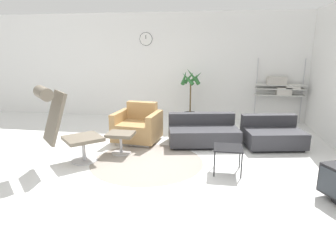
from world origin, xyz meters
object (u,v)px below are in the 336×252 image
lounge_chair (63,121)px  armchair_red (138,127)px  potted_plant (190,101)px  shelf_unit (281,87)px  ottoman (121,138)px  couch_low (203,133)px  side_table (228,150)px  couch_second (272,135)px

lounge_chair → armchair_red: (0.84, 1.49, -0.47)m
lounge_chair → potted_plant: bearing=106.9°
potted_plant → shelf_unit: bearing=8.6°
ottoman → armchair_red: bearing=81.7°
shelf_unit → ottoman: bearing=-139.4°
potted_plant → couch_low: bearing=-76.0°
ottoman → potted_plant: (1.05, 2.49, 0.29)m
armchair_red → side_table: armchair_red is taller
lounge_chair → potted_plant: potted_plant is taller
ottoman → couch_low: (1.46, 0.82, -0.07)m
couch_second → ottoman: bearing=6.2°
lounge_chair → couch_low: (2.19, 1.52, -0.54)m
ottoman → side_table: size_ratio=1.09×
armchair_red → side_table: size_ratio=2.17×
ottoman → shelf_unit: bearing=40.6°
armchair_red → shelf_unit: 3.83m
couch_second → side_table: size_ratio=2.81×
ottoman → side_table: side_table is taller
couch_second → shelf_unit: 2.12m
lounge_chair → couch_low: bearing=80.9°
ottoman → side_table: 2.00m
armchair_red → couch_low: (1.35, 0.04, -0.07)m
side_table → couch_second: bearing=58.1°
armchair_red → lounge_chair: bearing=66.6°
couch_second → shelf_unit: shelf_unit is taller
shelf_unit → lounge_chair: bearing=-138.8°
ottoman → couch_low: couch_low is taller
couch_low → side_table: couch_low is taller
potted_plant → armchair_red: bearing=-118.8°
ottoman → couch_low: bearing=29.4°
lounge_chair → side_table: 2.68m
lounge_chair → shelf_unit: 5.35m
armchair_red → couch_second: size_ratio=0.78×
ottoman → lounge_chair: bearing=-136.1°
potted_plant → shelf_unit: shelf_unit is taller
ottoman → couch_second: size_ratio=0.39×
lounge_chair → ottoman: lounge_chair is taller
ottoman → shelf_unit: size_ratio=0.29×
potted_plant → ottoman: bearing=-112.9°
armchair_red → shelf_unit: shelf_unit is taller
couch_low → shelf_unit: bearing=-143.9°
couch_low → potted_plant: 1.75m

